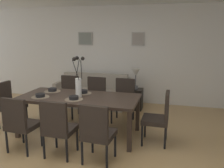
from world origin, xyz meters
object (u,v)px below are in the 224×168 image
object	(u,v)px
dining_chair_near_left	(20,122)
bowl_near_left	(40,95)
bowl_far_left	(74,97)
dining_chair_near_right	(69,94)
dining_chair_head_east	(160,115)
framed_picture_left	(85,39)
framed_picture_center	(138,39)
dining_chair_far_right	(95,96)
dining_chair_mid_right	(124,98)
side_table	(135,99)
dining_chair_mid_left	(97,131)
bowl_near_right	(52,89)
dining_chair_head_west	(9,102)
table_lamp	(136,74)
bowl_far_right	(83,91)
dining_chair_far_left	(58,126)
centerpiece_vase	(78,81)
sofa	(92,94)

from	to	relation	value
dining_chair_near_left	bowl_near_left	xyz separation A→B (m)	(-0.02, 0.66, 0.27)
bowl_far_left	dining_chair_near_right	bearing A→B (deg)	119.15
dining_chair_head_east	framed_picture_left	xyz separation A→B (m)	(-2.22, 2.36, 1.23)
bowl_far_left	framed_picture_center	distance (m)	2.83
dining_chair_far_right	dining_chair_mid_right	size ratio (longest dim) A/B	1.00
bowl_far_left	side_table	world-z (taller)	bowl_far_left
dining_chair_mid_left	bowl_near_right	size ratio (longest dim) A/B	5.41
framed_picture_left	framed_picture_center	xyz separation A→B (m)	(1.47, 0.00, -0.00)
dining_chair_near_left	bowl_far_left	world-z (taller)	dining_chair_near_left
dining_chair_head_east	framed_picture_center	xyz separation A→B (m)	(-0.75, 2.36, 1.23)
framed_picture_left	side_table	bearing A→B (deg)	-20.57
dining_chair_head_west	table_lamp	size ratio (longest dim) A/B	1.80
bowl_near_right	bowl_far_left	size ratio (longest dim) A/B	1.00
dining_chair_mid_left	dining_chair_head_west	bearing A→B (deg)	157.52
bowl_far_right	bowl_near_right	bearing A→B (deg)	180.00
dining_chair_far_left	bowl_near_right	world-z (taller)	dining_chair_far_left
framed_picture_center	framed_picture_left	bearing A→B (deg)	-180.00
dining_chair_near_right	dining_chair_mid_left	world-z (taller)	same
centerpiece_vase	dining_chair_head_west	bearing A→B (deg)	-179.44
dining_chair_near_right	framed_picture_left	xyz separation A→B (m)	(-0.09, 1.41, 1.23)
dining_chair_far_right	sofa	xyz separation A→B (m)	(-0.40, 0.95, -0.23)
dining_chair_mid_left	bowl_far_left	xyz separation A→B (m)	(-0.65, 0.69, 0.27)
dining_chair_head_west	bowl_near_right	xyz separation A→B (m)	(0.87, 0.24, 0.27)
dining_chair_far_right	bowl_near_left	world-z (taller)	dining_chair_far_right
dining_chair_far_right	centerpiece_vase	xyz separation A→B (m)	(-0.01, -0.91, 0.51)
dining_chair_near_right	centerpiece_vase	bearing A→B (deg)	-55.20
dining_chair_near_right	dining_chair_mid_right	size ratio (longest dim) A/B	1.00
bowl_far_right	dining_chair_far_right	bearing A→B (deg)	89.49
dining_chair_head_east	centerpiece_vase	distance (m)	1.57
bowl_far_right	side_table	size ratio (longest dim) A/B	0.33
dining_chair_far_right	dining_chair_mid_left	bearing A→B (deg)	-70.58
bowl_near_right	side_table	xyz separation A→B (m)	(1.44, 1.54, -0.52)
bowl_far_left	dining_chair_mid_right	bearing A→B (deg)	59.58
bowl_near_right	bowl_far_left	world-z (taller)	same
dining_chair_far_left	bowl_far_right	distance (m)	1.14
dining_chair_far_right	dining_chair_head_west	world-z (taller)	same
sofa	framed_picture_left	xyz separation A→B (m)	(-0.34, 0.48, 1.46)
dining_chair_far_left	dining_chair_mid_right	size ratio (longest dim) A/B	1.00
dining_chair_near_right	centerpiece_vase	world-z (taller)	centerpiece_vase
centerpiece_vase	sofa	size ratio (longest dim) A/B	0.40
bowl_near_left	bowl_far_left	world-z (taller)	same
framed_picture_left	bowl_far_right	bearing A→B (deg)	-70.81
bowl_far_right	framed_picture_center	world-z (taller)	framed_picture_center
dining_chair_far_right	dining_chair_mid_right	world-z (taller)	same
centerpiece_vase	sofa	bearing A→B (deg)	102.02
bowl_near_left	bowl_far_right	world-z (taller)	same
dining_chair_far_left	framed_picture_left	xyz separation A→B (m)	(-0.75, 3.22, 1.23)
centerpiece_vase	bowl_far_right	xyz separation A→B (m)	(-0.00, 0.22, -0.24)
dining_chair_far_right	dining_chair_head_west	bearing A→B (deg)	-148.91
bowl_far_left	dining_chair_mid_left	bearing A→B (deg)	-46.69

